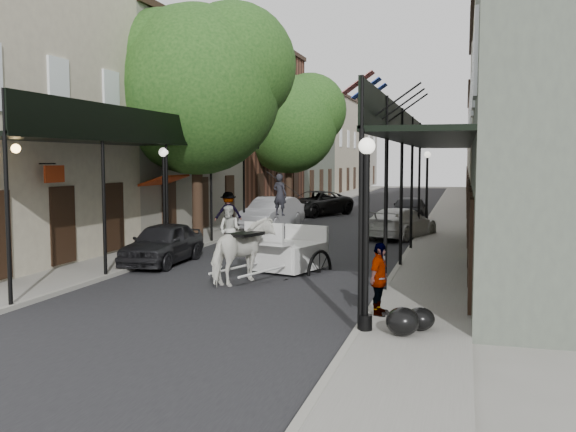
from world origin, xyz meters
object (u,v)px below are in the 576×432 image
Objects in this scene: pedestrian_sidewalk_left at (228,213)px; car_left_far at (314,203)px; horse at (243,251)px; car_right_far at (410,210)px; lamppost_left at (164,199)px; carriage at (298,232)px; lamppost_right_far at (427,188)px; lamppost_right_near at (366,231)px; pedestrian_walking at (230,230)px; car_right_near at (401,223)px; car_left_near at (163,243)px; tree_far at (295,120)px; pedestrian_sidewalk_right at (379,279)px; car_left_mid at (272,213)px; tree_near at (207,83)px.

car_left_far is at bearing -127.29° from pedestrian_sidewalk_left.
horse is 18.20m from car_right_far.
lamppost_left is 5.19m from carriage.
lamppost_right_far is at bearing 55.65° from lamppost_left.
lamppost_left is at bearing 135.71° from lamppost_right_near.
pedestrian_walking is 0.39× the size of car_right_near.
pedestrian_walking is at bearing 41.82° from lamppost_left.
car_left_far is (0.64, 19.18, 0.07)m from car_left_near.
carriage is at bearing 94.29° from car_right_near.
pedestrian_sidewalk_right is at bearing -71.27° from tree_far.
car_left_mid is 8.10m from car_left_far.
car_left_near is 0.74× the size of car_left_far.
lamppost_left is at bearing 59.72° from pedestrian_sidewalk_left.
pedestrian_sidewalk_left is at bearing -99.60° from car_left_mid.
tree_near is at bearing 94.57° from car_left_near.
tree_far reaches higher than lamppost_right_far.
lamppost_right_near is 0.92× the size of car_left_near.
pedestrian_walking is at bearing 67.83° from car_right_near.
lamppost_right_near is 0.77× the size of car_left_mid.
tree_far is at bearing 122.49° from carriage.
lamppost_right_near is at bearing -48.27° from carriage.
horse is 5.79m from pedestrian_walking.
tree_near reaches higher than lamppost_left.
lamppost_right_far is at bearing 90.00° from lamppost_right_near.
lamppost_right_near reaches higher than car_right_near.
pedestrian_sidewalk_left is (-0.00, 2.28, -5.43)m from tree_near.
lamppost_right_near is at bearing -173.69° from pedestrian_sidewalk_right.
lamppost_right_near reaches higher than pedestrian_walking.
pedestrian_sidewalk_right is at bearing 112.49° from car_right_near.
tree_near is at bearing 135.91° from pedestrian_walking.
pedestrian_sidewalk_right is at bearing -42.93° from carriage.
car_left_mid is (-7.32, 17.90, -1.26)m from lamppost_right_near.
lamppost_left is 2.67m from pedestrian_walking.
pedestrian_walking reaches higher than pedestrian_sidewalk_right.
tree_far is at bearing -34.88° from car_right_near.
horse reaches higher than car_left_near.
horse is at bearing 79.56° from car_right_far.
tree_near is 15.01m from car_left_far.
pedestrian_sidewalk_left is at bearing 141.96° from carriage.
car_left_mid reaches higher than car_right_far.
pedestrian_sidewalk_right is 25.74m from car_left_far.
car_left_near is (-1.29, -2.78, -0.20)m from pedestrian_walking.
car_left_far is at bearing -39.40° from car_right_near.
car_right_near is (7.44, 1.54, -0.40)m from pedestrian_sidewalk_left.
lamppost_right_far is 16.21m from horse.
horse reaches higher than car_left_far.
lamppost_right_near is 22.34m from car_right_far.
tree_near reaches higher than car_right_near.
tree_far is at bearing 90.46° from lamppost_left.
lamppost_right_far is 2.11× the size of pedestrian_walking.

